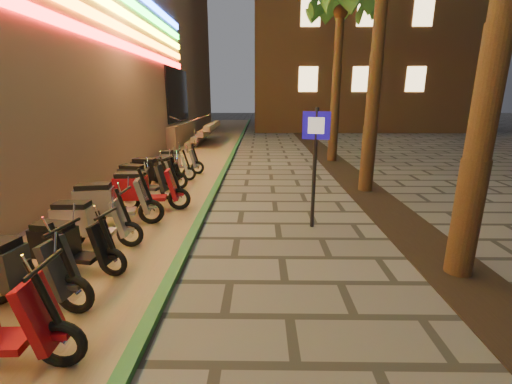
{
  "coord_description": "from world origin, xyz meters",
  "views": [
    {
      "loc": [
        0.46,
        -2.95,
        2.7
      ],
      "look_at": [
        0.38,
        2.46,
        1.2
      ],
      "focal_mm": 24.0,
      "sensor_mm": 36.0,
      "label": 1
    }
  ],
  "objects_px": {
    "pedestrian_sign": "(315,152)",
    "scooter_9": "(142,180)",
    "scooter_4": "(13,270)",
    "scooter_8": "(143,189)",
    "scooter_7": "(109,202)",
    "scooter_11": "(167,168)",
    "scooter_12": "(177,161)",
    "scooter_10": "(153,171)",
    "scooter_6": "(87,222)",
    "scooter_5": "(69,245)"
  },
  "relations": [
    {
      "from": "scooter_6",
      "to": "scooter_8",
      "type": "height_order",
      "value": "scooter_8"
    },
    {
      "from": "pedestrian_sign",
      "to": "scooter_11",
      "type": "distance_m",
      "value": 5.92
    },
    {
      "from": "scooter_8",
      "to": "scooter_7",
      "type": "bearing_deg",
      "value": -116.01
    },
    {
      "from": "pedestrian_sign",
      "to": "scooter_12",
      "type": "bearing_deg",
      "value": 143.21
    },
    {
      "from": "scooter_5",
      "to": "scooter_4",
      "type": "bearing_deg",
      "value": -93.09
    },
    {
      "from": "scooter_5",
      "to": "scooter_8",
      "type": "height_order",
      "value": "scooter_8"
    },
    {
      "from": "scooter_10",
      "to": "scooter_11",
      "type": "relative_size",
      "value": 1.16
    },
    {
      "from": "scooter_6",
      "to": "scooter_10",
      "type": "xyz_separation_m",
      "value": [
        -0.08,
        4.28,
        0.03
      ]
    },
    {
      "from": "scooter_9",
      "to": "scooter_12",
      "type": "relative_size",
      "value": 1.1
    },
    {
      "from": "scooter_7",
      "to": "scooter_10",
      "type": "bearing_deg",
      "value": 79.2
    },
    {
      "from": "scooter_10",
      "to": "scooter_12",
      "type": "height_order",
      "value": "scooter_10"
    },
    {
      "from": "scooter_5",
      "to": "scooter_6",
      "type": "height_order",
      "value": "scooter_6"
    },
    {
      "from": "scooter_11",
      "to": "scooter_8",
      "type": "bearing_deg",
      "value": -101.59
    },
    {
      "from": "pedestrian_sign",
      "to": "scooter_6",
      "type": "height_order",
      "value": "pedestrian_sign"
    },
    {
      "from": "scooter_5",
      "to": "scooter_12",
      "type": "height_order",
      "value": "scooter_12"
    },
    {
      "from": "scooter_9",
      "to": "scooter_11",
      "type": "distance_m",
      "value": 1.88
    },
    {
      "from": "scooter_6",
      "to": "scooter_9",
      "type": "xyz_separation_m",
      "value": [
        -0.08,
        3.23,
        0.03
      ]
    },
    {
      "from": "scooter_8",
      "to": "scooter_12",
      "type": "bearing_deg",
      "value": 85.77
    },
    {
      "from": "scooter_4",
      "to": "scooter_8",
      "type": "bearing_deg",
      "value": 93.44
    },
    {
      "from": "pedestrian_sign",
      "to": "scooter_6",
      "type": "bearing_deg",
      "value": -150.98
    },
    {
      "from": "pedestrian_sign",
      "to": "scooter_7",
      "type": "bearing_deg",
      "value": -164.56
    },
    {
      "from": "scooter_4",
      "to": "scooter_5",
      "type": "height_order",
      "value": "scooter_4"
    },
    {
      "from": "scooter_4",
      "to": "scooter_10",
      "type": "xyz_separation_m",
      "value": [
        -0.07,
        6.19,
        -0.02
      ]
    },
    {
      "from": "pedestrian_sign",
      "to": "scooter_8",
      "type": "distance_m",
      "value": 4.23
    },
    {
      "from": "scooter_4",
      "to": "scooter_5",
      "type": "distance_m",
      "value": 0.96
    },
    {
      "from": "pedestrian_sign",
      "to": "scooter_8",
      "type": "height_order",
      "value": "pedestrian_sign"
    },
    {
      "from": "scooter_8",
      "to": "scooter_12",
      "type": "distance_m",
      "value": 4.22
    },
    {
      "from": "scooter_7",
      "to": "scooter_8",
      "type": "distance_m",
      "value": 1.12
    },
    {
      "from": "scooter_6",
      "to": "scooter_11",
      "type": "xyz_separation_m",
      "value": [
        0.11,
        5.1,
        -0.04
      ]
    },
    {
      "from": "scooter_11",
      "to": "scooter_12",
      "type": "distance_m",
      "value": 1.22
    },
    {
      "from": "scooter_4",
      "to": "scooter_7",
      "type": "bearing_deg",
      "value": 98.89
    },
    {
      "from": "scooter_8",
      "to": "scooter_5",
      "type": "bearing_deg",
      "value": -99.44
    },
    {
      "from": "scooter_10",
      "to": "scooter_6",
      "type": "bearing_deg",
      "value": -82.22
    },
    {
      "from": "scooter_9",
      "to": "pedestrian_sign",
      "type": "bearing_deg",
      "value": -11.9
    },
    {
      "from": "scooter_11",
      "to": "scooter_6",
      "type": "bearing_deg",
      "value": -107.05
    },
    {
      "from": "pedestrian_sign",
      "to": "scooter_9",
      "type": "height_order",
      "value": "pedestrian_sign"
    },
    {
      "from": "scooter_11",
      "to": "scooter_12",
      "type": "height_order",
      "value": "scooter_12"
    },
    {
      "from": "scooter_12",
      "to": "scooter_9",
      "type": "bearing_deg",
      "value": -93.43
    },
    {
      "from": "pedestrian_sign",
      "to": "scooter_7",
      "type": "height_order",
      "value": "pedestrian_sign"
    },
    {
      "from": "scooter_8",
      "to": "scooter_11",
      "type": "distance_m",
      "value": 3.01
    },
    {
      "from": "scooter_11",
      "to": "scooter_12",
      "type": "bearing_deg",
      "value": 71.94
    },
    {
      "from": "scooter_11",
      "to": "scooter_7",
      "type": "bearing_deg",
      "value": -107.97
    },
    {
      "from": "scooter_8",
      "to": "scooter_11",
      "type": "bearing_deg",
      "value": 87.63
    },
    {
      "from": "pedestrian_sign",
      "to": "scooter_7",
      "type": "distance_m",
      "value": 4.47
    },
    {
      "from": "scooter_12",
      "to": "scooter_5",
      "type": "bearing_deg",
      "value": -88.84
    },
    {
      "from": "scooter_12",
      "to": "scooter_10",
      "type": "bearing_deg",
      "value": -95.77
    },
    {
      "from": "pedestrian_sign",
      "to": "scooter_8",
      "type": "xyz_separation_m",
      "value": [
        -3.96,
        1.02,
        -1.08
      ]
    },
    {
      "from": "scooter_5",
      "to": "scooter_6",
      "type": "relative_size",
      "value": 0.96
    },
    {
      "from": "scooter_4",
      "to": "scooter_11",
      "type": "bearing_deg",
      "value": 97.37
    },
    {
      "from": "scooter_12",
      "to": "scooter_4",
      "type": "bearing_deg",
      "value": -90.23
    }
  ]
}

